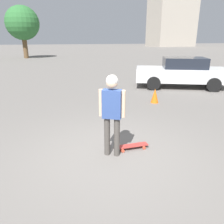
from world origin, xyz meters
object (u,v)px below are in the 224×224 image
(skateboard, at_px, (132,146))
(traffic_cone, at_px, (155,96))
(person, at_px, (112,107))
(car_parked_near, at_px, (182,72))

(skateboard, bearing_deg, traffic_cone, -124.15)
(skateboard, height_order, traffic_cone, traffic_cone)
(skateboard, bearing_deg, person, 13.87)
(skateboard, height_order, car_parked_near, car_parked_near)
(car_parked_near, xyz_separation_m, traffic_cone, (2.76, 2.18, -0.51))
(car_parked_near, bearing_deg, skateboard, 72.39)
(person, height_order, skateboard, person)
(skateboard, distance_m, traffic_cone, 4.08)
(traffic_cone, bearing_deg, skateboard, 53.48)
(traffic_cone, bearing_deg, person, 48.91)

